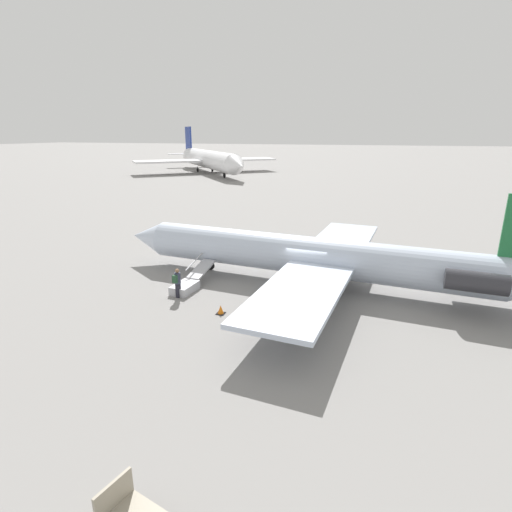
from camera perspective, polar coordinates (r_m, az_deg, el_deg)
name	(u,v)px	position (r m, az deg, el deg)	size (l,w,h in m)	color
ground_plane	(308,284)	(25.55, 7.39, -3.93)	(600.00, 600.00, 0.00)	gray
airplane_main	(322,257)	(24.74, 9.47, -0.13)	(27.37, 20.72, 6.27)	silver
airplane_far_center	(208,159)	(97.32, -6.93, 13.59)	(33.74, 37.52, 10.68)	white
boarding_stairs	(188,284)	(24.66, -9.65, -3.92)	(1.33, 4.08, 1.60)	#B2B2B7
passenger	(177,281)	(23.36, -11.18, -3.54)	(0.36, 0.55, 1.74)	#23232D
traffic_cone_near_stairs	(221,310)	(21.29, -5.07, -7.68)	(0.44, 0.44, 0.48)	black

